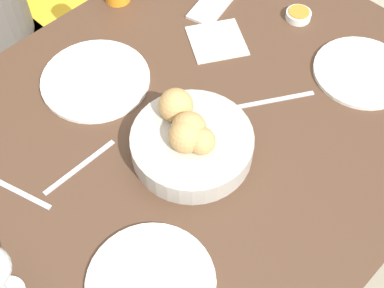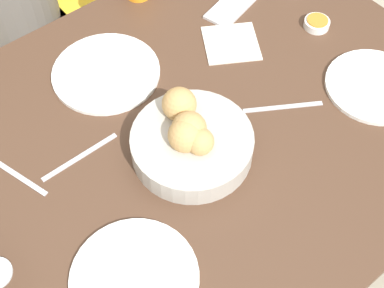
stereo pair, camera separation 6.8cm
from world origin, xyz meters
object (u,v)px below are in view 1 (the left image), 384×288
object	(u,v)px
couch	(22,2)
jam_bowl_honey	(298,15)
plate_far_center	(96,80)
plate_near_left	(151,283)
spoon_coffee	(23,194)
knife_silver	(80,167)
bread_basket	(190,140)
napkin	(217,41)
plate_near_right	(362,72)
fork_silver	(276,100)
cell_phone	(212,5)

from	to	relation	value
couch	jam_bowl_honey	xyz separation A→B (m)	(0.25, -1.05, 0.43)
plate_far_center	jam_bowl_honey	size ratio (longest dim) A/B	3.93
plate_near_left	spoon_coffee	distance (m)	0.33
jam_bowl_honey	knife_silver	world-z (taller)	jam_bowl_honey
bread_basket	spoon_coffee	size ratio (longest dim) A/B	1.91
couch	napkin	xyz separation A→B (m)	(0.04, -0.96, 0.42)
couch	plate_near_right	distance (m)	1.36
fork_silver	napkin	bearing A→B (deg)	79.09
bread_basket	fork_silver	bearing A→B (deg)	-9.60
plate_near_right	fork_silver	distance (m)	0.23
jam_bowl_honey	napkin	distance (m)	0.23
plate_near_left	plate_far_center	world-z (taller)	same
jam_bowl_honey	fork_silver	bearing A→B (deg)	-151.78
plate_near_right	knife_silver	xyz separation A→B (m)	(-0.64, 0.26, -0.00)
plate_near_left	cell_phone	xyz separation A→B (m)	(0.62, 0.44, -0.00)
napkin	spoon_coffee	bearing A→B (deg)	-177.99
knife_silver	couch	bearing A→B (deg)	67.05
couch	plate_near_left	distance (m)	1.46
bread_basket	cell_phone	world-z (taller)	bread_basket
fork_silver	bread_basket	bearing A→B (deg)	170.40
plate_near_left	jam_bowl_honey	size ratio (longest dim) A/B	3.66
fork_silver	spoon_coffee	distance (m)	0.59
couch	spoon_coffee	bearing A→B (deg)	-119.27
plate_near_left	napkin	bearing A→B (deg)	32.45
plate_near_right	cell_phone	xyz separation A→B (m)	(-0.08, 0.41, -0.00)
plate_near_right	jam_bowl_honey	xyz separation A→B (m)	(0.05, 0.23, 0.01)
plate_near_left	knife_silver	bearing A→B (deg)	77.13
napkin	plate_far_center	bearing A→B (deg)	159.43
plate_near_left	plate_far_center	size ratio (longest dim) A/B	0.93
plate_near_right	spoon_coffee	world-z (taller)	plate_near_right
spoon_coffee	napkin	world-z (taller)	napkin
plate_near_left	cell_phone	world-z (taller)	plate_near_left
jam_bowl_honey	fork_silver	world-z (taller)	jam_bowl_honey
plate_near_left	knife_silver	xyz separation A→B (m)	(0.07, 0.29, -0.00)
couch	napkin	distance (m)	1.05
plate_near_right	jam_bowl_honey	bearing A→B (deg)	78.58
bread_basket	plate_far_center	size ratio (longest dim) A/B	1.00
bread_basket	spoon_coffee	world-z (taller)	bread_basket
jam_bowl_honey	knife_silver	xyz separation A→B (m)	(-0.68, 0.04, -0.01)
plate_near_left	cell_phone	bearing A→B (deg)	35.17
fork_silver	napkin	distance (m)	0.23
plate_near_right	plate_far_center	world-z (taller)	same
couch	plate_far_center	bearing A→B (deg)	-106.61
plate_far_center	couch	bearing A→B (deg)	73.39
plate_near_left	plate_near_right	xyz separation A→B (m)	(0.70, 0.03, 0.00)
bread_basket	knife_silver	distance (m)	0.24
plate_far_center	napkin	world-z (taller)	plate_far_center
napkin	cell_phone	bearing A→B (deg)	48.53
knife_silver	plate_near_right	bearing A→B (deg)	-22.65
jam_bowl_honey	cell_phone	world-z (taller)	jam_bowl_honey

